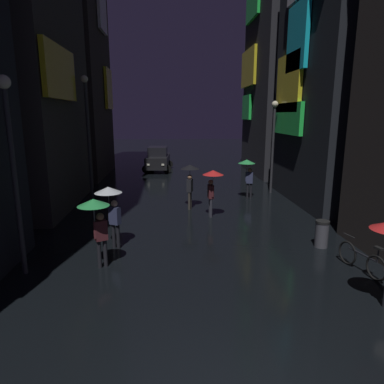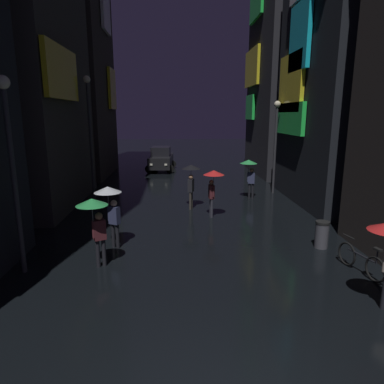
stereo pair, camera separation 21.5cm
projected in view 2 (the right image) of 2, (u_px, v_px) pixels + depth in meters
building_left_far at (73, 8)px, 23.37m from camera, size 4.25×7.33×23.03m
building_right_mid at (342, 66)px, 16.43m from camera, size 4.25×7.39×13.42m
building_right_far at (286, 42)px, 24.54m from camera, size 4.25×7.29×18.98m
pedestrian_midstreet_left_black at (191, 174)px, 16.19m from camera, size 0.90×0.90×2.12m
pedestrian_foreground_right_green at (94, 213)px, 9.76m from camera, size 0.90×0.90×2.12m
pedestrian_near_crossing_green at (249, 168)px, 18.02m from camera, size 0.90×0.90×2.12m
pedestrian_midstreet_centre_red at (213, 180)px, 14.68m from camera, size 0.90×0.90×2.12m
pedestrian_far_right_clear at (110, 200)px, 11.32m from camera, size 0.90×0.90×2.12m
bicycle_parked_at_storefront at (361, 260)px, 9.69m from camera, size 0.47×1.79×0.96m
car_distant at (161, 159)px, 27.63m from camera, size 2.43×4.23×1.92m
streetlamp_right_far at (276, 136)px, 19.05m from camera, size 0.36×0.36×5.17m
streetlamp_left_near at (11, 154)px, 9.10m from camera, size 0.36×0.36×5.41m
streetlamp_left_far at (90, 125)px, 17.59m from camera, size 0.36×0.36×6.34m
trash_bin at (322, 234)px, 11.56m from camera, size 0.46×0.46×0.93m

